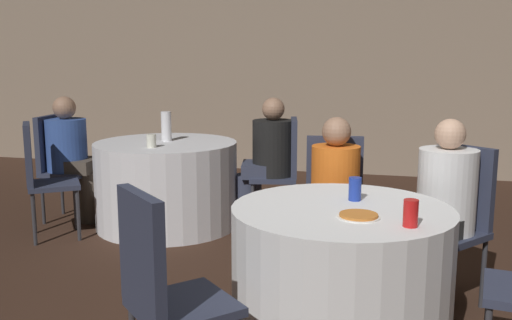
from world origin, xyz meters
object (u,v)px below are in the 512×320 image
(pizza_plate_near, at_px, (359,216))
(chair_far_southwest, at_px, (40,171))
(soda_can_red, at_px, (411,213))
(person_black_shirt, at_px, (265,161))
(bottle_far, at_px, (166,126))
(person_orange_shirt, at_px, (335,205))
(chair_near_southwest, at_px, (162,283))
(table_near, at_px, (340,279))
(chair_near_north, at_px, (334,196))
(chair_far_west, at_px, (57,159))
(person_blue_shirt, at_px, (74,157))
(chair_far_east, at_px, (284,163))
(soda_can_blue, at_px, (355,189))
(table_far, at_px, (167,184))
(person_white_shirt, at_px, (438,214))
(chair_near_northeast, at_px, (455,211))

(pizza_plate_near, bearing_deg, chair_far_southwest, 151.98)
(soda_can_red, bearing_deg, person_black_shirt, 117.27)
(bottle_far, bearing_deg, person_orange_shirt, -35.00)
(chair_near_southwest, bearing_deg, chair_far_southwest, 177.68)
(pizza_plate_near, xyz_separation_m, soda_can_red, (0.23, -0.09, 0.05))
(table_near, distance_m, chair_near_north, 0.99)
(chair_near_north, relative_size, soda_can_red, 7.94)
(chair_far_west, xyz_separation_m, person_orange_shirt, (2.65, -1.01, -0.01))
(chair_near_north, xyz_separation_m, chair_far_southwest, (-2.44, 0.29, 0.00))
(person_blue_shirt, bearing_deg, table_near, 51.85)
(soda_can_red, bearing_deg, chair_far_west, 146.37)
(pizza_plate_near, xyz_separation_m, bottle_far, (-1.83, 2.09, 0.12))
(chair_far_east, height_order, person_orange_shirt, person_orange_shirt)
(soda_can_blue, bearing_deg, pizza_plate_near, -82.66)
(table_near, distance_m, table_far, 2.53)
(table_near, bearing_deg, person_white_shirt, 50.99)
(chair_far_southwest, bearing_deg, soda_can_blue, 32.24)
(chair_far_southwest, bearing_deg, soda_can_red, 27.34)
(chair_near_north, distance_m, person_black_shirt, 1.28)
(chair_near_north, relative_size, pizza_plate_near, 4.81)
(table_far, xyz_separation_m, soda_can_red, (2.04, -2.11, 0.44))
(chair_near_southwest, height_order, pizza_plate_near, chair_near_southwest)
(table_near, relative_size, chair_far_west, 1.14)
(person_orange_shirt, distance_m, bottle_far, 2.01)
(person_blue_shirt, distance_m, pizza_plate_near, 3.34)
(table_near, relative_size, soda_can_red, 9.09)
(chair_near_north, xyz_separation_m, bottle_far, (-1.60, 0.96, 0.31))
(person_white_shirt, height_order, person_blue_shirt, person_blue_shirt)
(chair_near_southwest, xyz_separation_m, pizza_plate_near, (0.76, 0.54, 0.19))
(chair_far_west, distance_m, pizza_plate_near, 3.47)
(chair_near_southwest, relative_size, soda_can_blue, 7.94)
(chair_near_northeast, height_order, pizza_plate_near, chair_near_northeast)
(table_far, relative_size, soda_can_red, 10.28)
(chair_near_northeast, xyz_separation_m, person_blue_shirt, (-3.21, 1.05, 0.02))
(chair_near_northeast, distance_m, person_orange_shirt, 0.73)
(table_far, bearing_deg, chair_near_southwest, -67.72)
(chair_far_southwest, relative_size, pizza_plate_near, 4.81)
(table_far, distance_m, chair_near_southwest, 2.78)
(chair_near_southwest, height_order, person_orange_shirt, person_orange_shirt)
(chair_far_east, xyz_separation_m, person_blue_shirt, (-1.91, -0.25, 0.02))
(person_orange_shirt, xyz_separation_m, bottle_far, (-1.62, 1.14, 0.33))
(soda_can_blue, distance_m, soda_can_red, 0.50)
(chair_near_north, relative_size, person_white_shirt, 0.85)
(table_far, height_order, pizza_plate_near, pizza_plate_near)
(bottle_far, bearing_deg, chair_near_southwest, -67.91)
(soda_can_blue, bearing_deg, chair_near_southwest, -129.71)
(chair_near_northeast, relative_size, person_black_shirt, 0.84)
(table_far, relative_size, chair_near_southwest, 1.29)
(soda_can_blue, bearing_deg, chair_far_east, 111.38)
(table_far, distance_m, chair_far_west, 1.06)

